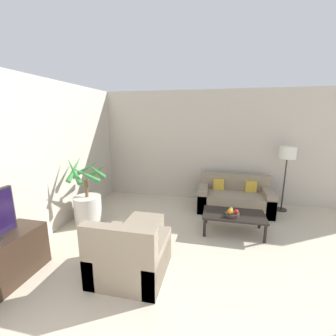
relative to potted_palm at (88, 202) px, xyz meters
name	(u,v)px	position (x,y,z in m)	size (l,w,h in m)	color
wall_back	(232,147)	(2.78, 1.89, 0.92)	(7.96, 0.06, 2.70)	#BCB2A3
wall_left	(11,168)	(-0.43, -1.15, 0.92)	(0.06, 7.63, 2.70)	#BCB2A3
potted_palm	(88,202)	(0.00, 0.00, 0.00)	(0.81, 0.82, 1.34)	beige
sofa_loveseat	(234,199)	(2.87, 1.28, -0.16)	(1.59, 0.80, 0.76)	gray
floor_lamp	(287,156)	(3.92, 1.49, 0.81)	(0.34, 0.34, 1.45)	#2D2823
coffee_table	(234,216)	(2.79, 0.22, -0.11)	(1.09, 0.62, 0.35)	black
fruit_bowl	(232,214)	(2.76, 0.13, -0.04)	(0.25, 0.25, 0.06)	#42382D
apple_red	(236,212)	(2.82, 0.10, 0.03)	(0.08, 0.08, 0.08)	red
apple_green	(231,209)	(2.73, 0.19, 0.02)	(0.07, 0.07, 0.07)	olive
orange_fruit	(230,211)	(2.72, 0.07, 0.03)	(0.09, 0.09, 0.09)	orange
armchair	(130,257)	(1.39, -1.28, -0.16)	(0.91, 0.88, 0.85)	gray
ottoman	(145,230)	(1.31, -0.43, -0.22)	(0.55, 0.52, 0.41)	gray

